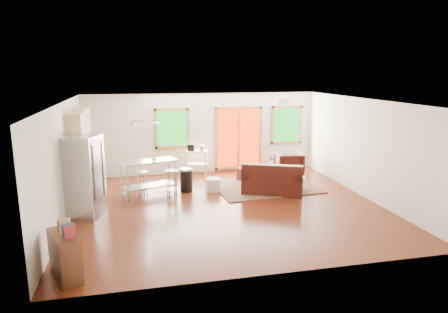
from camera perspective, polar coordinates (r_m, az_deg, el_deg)
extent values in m
cube|color=#3C1409|center=(10.04, 0.38, -7.12)|extent=(7.50, 7.00, 0.02)
cube|color=white|center=(9.50, 0.40, 7.96)|extent=(7.50, 7.00, 0.02)
cube|color=silver|center=(13.07, -3.08, 3.33)|extent=(7.50, 0.02, 2.60)
cube|color=silver|center=(9.59, -22.08, -0.82)|extent=(0.02, 7.00, 2.60)
cube|color=silver|center=(11.13, 19.60, 1.08)|extent=(0.02, 7.00, 2.60)
cube|color=silver|center=(6.43, 7.48, -6.14)|extent=(7.50, 0.02, 2.60)
cube|color=#105516|center=(12.87, -7.46, 4.00)|extent=(0.94, 0.02, 1.14)
cube|color=#AA6A33|center=(12.80, -7.53, 6.71)|extent=(1.10, 0.05, 0.08)
cube|color=#AA6A33|center=(12.97, -7.38, 1.33)|extent=(1.10, 0.05, 0.08)
cube|color=#AA6A33|center=(12.83, -9.73, 3.91)|extent=(0.08, 0.05, 1.30)
cube|color=#AA6A33|center=(12.92, -5.20, 4.09)|extent=(0.08, 0.05, 1.30)
cube|color=#AE2607|center=(13.31, 2.07, 2.62)|extent=(1.44, 0.02, 1.94)
cube|color=#AA6A33|center=(13.18, 2.11, 6.96)|extent=(1.60, 0.05, 0.08)
cube|color=#AA6A33|center=(13.51, 2.04, -1.61)|extent=(1.60, 0.05, 0.08)
cube|color=#AA6A33|center=(13.14, -1.14, 2.50)|extent=(0.08, 0.05, 2.10)
cube|color=#AA6A33|center=(13.52, 5.20, 2.73)|extent=(0.08, 0.05, 2.10)
cube|color=#AA6A33|center=(13.31, 2.07, 2.62)|extent=(0.08, 0.05, 1.94)
cube|color=#105516|center=(13.77, 8.97, 4.49)|extent=(0.94, 0.02, 1.14)
cube|color=#AA6A33|center=(13.71, 9.05, 7.02)|extent=(1.10, 0.05, 0.08)
cube|color=#AA6A33|center=(13.87, 8.88, 1.99)|extent=(1.10, 0.05, 0.08)
cube|color=#AA6A33|center=(13.59, 6.96, 4.45)|extent=(0.08, 0.05, 1.30)
cube|color=#AA6A33|center=(13.97, 10.92, 4.52)|extent=(0.08, 0.05, 1.30)
cube|color=#465538|center=(11.69, 5.81, -4.25)|extent=(3.04, 2.44, 0.03)
cube|color=black|center=(11.14, 6.94, -3.97)|extent=(1.85, 1.48, 0.45)
cube|color=black|center=(10.69, 6.88, -2.26)|extent=(1.58, 0.83, 0.41)
cube|color=black|center=(11.12, 3.35, -2.26)|extent=(0.56, 0.93, 0.17)
cube|color=black|center=(11.04, 10.63, -2.55)|extent=(0.56, 0.93, 0.17)
cube|color=black|center=(11.14, 5.16, -2.37)|extent=(0.85, 0.81, 0.13)
cube|color=black|center=(11.10, 8.83, -2.52)|extent=(0.85, 0.81, 0.13)
cube|color=#3C1F11|center=(12.19, 6.21, -1.95)|extent=(0.98, 0.67, 0.04)
cube|color=#3C1F11|center=(11.97, 4.55, -3.08)|extent=(0.06, 0.06, 0.33)
cube|color=#3C1F11|center=(12.12, 8.15, -2.98)|extent=(0.06, 0.06, 0.33)
cube|color=#3C1F11|center=(12.36, 4.26, -2.59)|extent=(0.06, 0.06, 0.33)
cube|color=#3C1F11|center=(12.50, 7.75, -2.50)|extent=(0.06, 0.06, 0.33)
imported|color=black|center=(12.93, 9.24, -0.88)|extent=(0.91, 0.86, 0.84)
cube|color=black|center=(12.22, 3.73, -2.59)|extent=(0.78, 0.78, 0.40)
cylinder|color=silver|center=(11.21, -1.50, -4.03)|extent=(0.47, 0.47, 0.36)
imported|color=silver|center=(12.28, 6.81, -1.12)|extent=(0.22, 0.23, 0.20)
sphere|color=#D32142|center=(12.27, 6.95, -0.34)|extent=(0.08, 0.08, 0.08)
sphere|color=#D32142|center=(12.21, 6.71, -0.29)|extent=(0.08, 0.08, 0.08)
sphere|color=#D32142|center=(12.27, 6.78, -0.12)|extent=(0.08, 0.08, 0.08)
imported|color=maroon|center=(12.19, 9.17, -1.15)|extent=(0.20, 0.06, 0.26)
cube|color=tan|center=(11.38, -18.86, -3.04)|extent=(0.60, 2.20, 0.90)
cube|color=black|center=(11.27, -19.03, -0.73)|extent=(0.64, 2.24, 0.04)
cube|color=tan|center=(11.11, -20.01, 4.42)|extent=(0.36, 2.20, 0.70)
cylinder|color=#B7BABC|center=(10.76, -19.34, -0.74)|extent=(0.12, 0.12, 0.18)
cube|color=black|center=(11.63, -18.86, 0.27)|extent=(0.22, 0.18, 0.20)
cube|color=#B7BABC|center=(9.60, -19.51, -2.79)|extent=(0.96, 0.95, 1.89)
cube|color=gray|center=(9.44, -17.52, -2.90)|extent=(0.26, 0.66, 1.85)
cylinder|color=gray|center=(9.19, -18.07, -2.32)|extent=(0.03, 0.03, 1.26)
cylinder|color=gray|center=(9.59, -16.89, -1.64)|extent=(0.03, 0.03, 1.26)
cube|color=#B7BABC|center=(10.89, -10.74, -0.69)|extent=(1.60, 1.04, 0.04)
cube|color=gray|center=(11.06, -10.61, -4.10)|extent=(1.48, 0.94, 0.03)
cylinder|color=gray|center=(10.58, -13.62, -3.83)|extent=(0.05, 0.05, 0.90)
cylinder|color=gray|center=(11.05, -6.95, -2.90)|extent=(0.05, 0.05, 0.90)
cylinder|color=gray|center=(11.01, -14.36, -3.26)|extent=(0.05, 0.05, 0.90)
cylinder|color=gray|center=(11.45, -7.90, -2.39)|extent=(0.05, 0.05, 0.90)
imported|color=white|center=(10.78, -9.99, -0.32)|extent=(0.13, 0.12, 0.12)
cylinder|color=#B7BABC|center=(10.53, -14.03, -2.62)|extent=(0.41, 0.41, 0.04)
cylinder|color=gray|center=(10.68, -13.34, -4.34)|extent=(0.03, 0.03, 0.67)
cylinder|color=gray|center=(10.73, -14.27, -4.31)|extent=(0.03, 0.03, 0.67)
cylinder|color=gray|center=(10.56, -14.54, -4.58)|extent=(0.03, 0.03, 0.67)
cylinder|color=gray|center=(10.51, -13.60, -4.61)|extent=(0.03, 0.03, 0.67)
cylinder|color=gray|center=(10.65, -13.90, -5.07)|extent=(0.37, 0.37, 0.01)
cylinder|color=#B7BABC|center=(10.81, -11.67, -2.25)|extent=(0.42, 0.42, 0.04)
cylinder|color=gray|center=(11.00, -11.36, -3.81)|extent=(0.03, 0.03, 0.64)
cylinder|color=gray|center=(10.94, -12.20, -3.94)|extent=(0.03, 0.03, 0.64)
cylinder|color=gray|center=(10.78, -11.83, -4.16)|extent=(0.03, 0.03, 0.64)
cylinder|color=gray|center=(10.85, -10.99, -4.02)|extent=(0.03, 0.03, 0.64)
cylinder|color=gray|center=(10.93, -11.57, -4.56)|extent=(0.38, 0.38, 0.01)
cylinder|color=#B7BABC|center=(10.57, -7.52, -2.05)|extent=(0.47, 0.47, 0.04)
cylinder|color=gray|center=(10.72, -6.82, -3.90)|extent=(0.03, 0.03, 0.71)
cylinder|color=gray|center=(10.78, -7.79, -3.84)|extent=(0.03, 0.03, 0.71)
cylinder|color=gray|center=(10.61, -8.12, -4.12)|extent=(0.03, 0.03, 0.71)
cylinder|color=gray|center=(10.55, -7.13, -4.18)|extent=(0.03, 0.03, 0.71)
cylinder|color=gray|center=(10.70, -7.45, -4.65)|extent=(0.43, 0.43, 0.02)
cylinder|color=black|center=(11.18, -5.40, -3.47)|extent=(0.42, 0.42, 0.61)
cylinder|color=#B7BABC|center=(11.09, -5.44, -1.85)|extent=(0.43, 0.43, 0.05)
cube|color=tan|center=(12.71, -3.92, 0.75)|extent=(0.77, 0.61, 0.04)
cube|color=tan|center=(12.80, -3.89, -1.06)|extent=(0.72, 0.57, 0.03)
cube|color=tan|center=(12.67, -5.29, -1.13)|extent=(0.05, 0.05, 0.81)
cube|color=tan|center=(12.59, -2.71, -1.17)|extent=(0.05, 0.05, 0.81)
cube|color=tan|center=(13.00, -5.05, -0.78)|extent=(0.05, 0.05, 0.81)
cube|color=tan|center=(12.92, -2.53, -0.82)|extent=(0.05, 0.05, 0.81)
cube|color=black|center=(12.71, -4.70, 1.31)|extent=(0.26, 0.24, 0.21)
cylinder|color=#B7BABC|center=(12.67, -3.15, 1.21)|extent=(0.19, 0.19, 0.17)
cube|color=#3C1F11|center=(7.14, -21.81, -13.03)|extent=(0.63, 0.90, 0.75)
cube|color=maroon|center=(6.70, -21.15, -10.09)|extent=(0.17, 0.11, 0.22)
cube|color=navy|center=(6.83, -21.45, -9.77)|extent=(0.17, 0.11, 0.21)
cube|color=tan|center=(6.96, -21.76, -9.24)|extent=(0.17, 0.11, 0.24)
cube|color=maroon|center=(7.09, -22.02, -9.09)|extent=(0.17, 0.11, 0.19)
cube|color=white|center=(10.55, 8.23, 7.82)|extent=(0.35, 0.35, 0.12)
cylinder|color=gray|center=(10.78, -11.40, 6.58)|extent=(0.02, 0.02, 0.60)
cube|color=gray|center=(10.81, -11.33, 5.00)|extent=(0.80, 0.04, 0.03)
cone|color=#B7BABC|center=(10.83, -12.89, 4.29)|extent=(0.18, 0.18, 0.14)
cone|color=#B7BABC|center=(10.84, -9.71, 4.43)|extent=(0.18, 0.18, 0.14)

